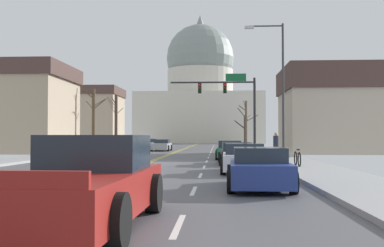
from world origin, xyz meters
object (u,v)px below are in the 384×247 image
at_px(sedan_near_03, 244,159).
at_px(sedan_oncoming_00, 162,145).
at_px(signal_gantry, 231,96).
at_px(street_lamp_right, 278,79).
at_px(sedan_near_04, 259,169).
at_px(sedan_near_01, 230,150).
at_px(sedan_near_00, 230,148).
at_px(pickup_truck_near_05, 86,185).
at_px(pedestrian_00, 276,144).
at_px(sedan_near_02, 236,154).
at_px(sedan_oncoming_01, 150,144).
at_px(bicycle_parked, 297,159).

relative_size(sedan_near_03, sedan_oncoming_00, 0.91).
xyz_separation_m(signal_gantry, street_lamp_right, (2.45, -14.38, -0.21)).
xyz_separation_m(signal_gantry, sedan_near_04, (-0.01, -28.70, -4.71)).
distance_m(signal_gantry, sedan_near_01, 11.60).
distance_m(sedan_near_00, sedan_near_04, 24.80).
bearing_deg(signal_gantry, sedan_near_01, -92.34).
distance_m(signal_gantry, sedan_oncoming_00, 11.03).
distance_m(sedan_near_00, pickup_truck_near_05, 30.89).
height_order(sedan_near_04, pedestrian_00, pedestrian_00).
xyz_separation_m(street_lamp_right, sedan_near_00, (-2.71, 10.48, -4.52)).
relative_size(signal_gantry, pickup_truck_near_05, 1.50).
height_order(street_lamp_right, sedan_near_00, street_lamp_right).
xyz_separation_m(signal_gantry, sedan_near_02, (-0.21, -16.68, -4.72)).
xyz_separation_m(sedan_near_01, sedan_oncoming_01, (-10.08, 29.99, -0.02)).
xyz_separation_m(sedan_near_01, sedan_near_02, (0.23, -6.08, -0.02)).
distance_m(sedan_near_01, pickup_truck_near_05, 24.22).
bearing_deg(pedestrian_00, sedan_near_02, -125.60).
distance_m(sedan_near_01, sedan_near_03, 12.01).
height_order(signal_gantry, sedan_oncoming_01, signal_gantry).
distance_m(sedan_near_02, sedan_near_04, 12.02).
distance_m(signal_gantry, bicycle_parked, 20.83).
bearing_deg(pedestrian_00, street_lamp_right, -91.14).
bearing_deg(bicycle_parked, sedan_near_00, 100.05).
distance_m(signal_gantry, sedan_oncoming_01, 22.55).
bearing_deg(pedestrian_00, bicycle_parked, -88.91).
bearing_deg(sedan_oncoming_01, pedestrian_00, -68.11).
bearing_deg(sedan_near_02, sedan_near_04, -89.05).
bearing_deg(sedan_near_04, sedan_oncoming_01, 102.32).
bearing_deg(signal_gantry, sedan_near_00, -93.78).
relative_size(sedan_near_02, pedestrian_00, 2.56).
height_order(sedan_near_03, sedan_oncoming_00, sedan_near_03).
relative_size(sedan_near_01, pickup_truck_near_05, 0.89).
distance_m(sedan_near_02, pedestrian_00, 4.64).
bearing_deg(sedan_near_01, sedan_near_03, -88.54).
xyz_separation_m(sedan_near_01, sedan_oncoming_00, (-6.87, 17.39, -0.02)).
xyz_separation_m(sedan_near_03, pedestrian_00, (2.60, 9.67, 0.49)).
bearing_deg(sedan_oncoming_01, street_lamp_right, -69.00).
bearing_deg(pickup_truck_near_05, pedestrian_00, 74.36).
bearing_deg(sedan_near_04, sedan_near_01, 91.35).
distance_m(street_lamp_right, pickup_truck_near_05, 21.56).
height_order(sedan_near_00, pickup_truck_near_05, pickup_truck_near_05).
xyz_separation_m(sedan_near_04, pickup_truck_near_05, (-3.59, -5.91, 0.13)).
relative_size(signal_gantry, pedestrian_00, 4.68).
relative_size(sedan_near_04, pedestrian_00, 2.53).
xyz_separation_m(signal_gantry, sedan_oncoming_01, (-10.51, 19.39, -4.71)).
bearing_deg(sedan_near_00, sedan_oncoming_00, 123.37).
bearing_deg(sedan_near_03, sedan_oncoming_00, 103.71).
xyz_separation_m(sedan_near_00, sedan_near_04, (0.25, -24.80, 0.03)).
relative_size(signal_gantry, sedan_near_01, 1.68).
bearing_deg(sedan_near_02, sedan_oncoming_01, 105.94).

